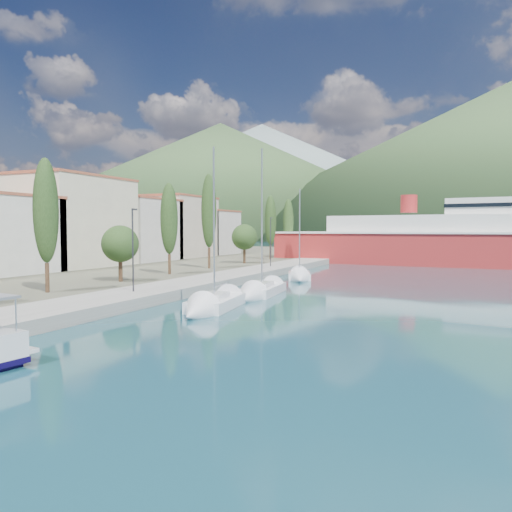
% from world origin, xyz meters
% --- Properties ---
extents(ground, '(1400.00, 1400.00, 0.00)m').
position_xyz_m(ground, '(0.00, 120.00, 0.00)').
color(ground, '#17424E').
extents(quay, '(5.00, 88.00, 0.80)m').
position_xyz_m(quay, '(-9.00, 26.00, 0.40)').
color(quay, gray).
rests_on(quay, ground).
extents(land_strip, '(70.00, 148.00, 0.70)m').
position_xyz_m(land_strip, '(-47.00, 36.00, 0.35)').
color(land_strip, '#565644').
rests_on(land_strip, ground).
extents(town_buildings, '(9.20, 69.20, 11.30)m').
position_xyz_m(town_buildings, '(-32.00, 36.91, 5.57)').
color(town_buildings, beige).
rests_on(town_buildings, land_strip).
extents(tree_row, '(3.54, 63.25, 11.31)m').
position_xyz_m(tree_row, '(-15.00, 32.78, 5.85)').
color(tree_row, '#47301E').
rests_on(tree_row, land_strip).
extents(lamp_posts, '(0.15, 49.99, 6.06)m').
position_xyz_m(lamp_posts, '(-9.00, 14.05, 4.08)').
color(lamp_posts, '#2D2D33').
rests_on(lamp_posts, quay).
extents(sailboat_near, '(3.58, 8.43, 11.74)m').
position_xyz_m(sailboat_near, '(-1.85, 10.18, 0.32)').
color(sailboat_near, silver).
rests_on(sailboat_near, ground).
extents(sailboat_mid, '(3.27, 9.08, 12.78)m').
position_xyz_m(sailboat_mid, '(-1.80, 18.13, 0.31)').
color(sailboat_mid, silver).
rests_on(sailboat_mid, ground).
extents(sailboat_far, '(4.53, 7.56, 10.59)m').
position_xyz_m(sailboat_far, '(-2.75, 32.12, 0.30)').
color(sailboat_far, silver).
rests_on(sailboat_far, ground).
extents(ferry, '(57.71, 16.82, 11.30)m').
position_xyz_m(ferry, '(12.88, 62.61, 3.44)').
color(ferry, '#A62424').
rests_on(ferry, ground).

